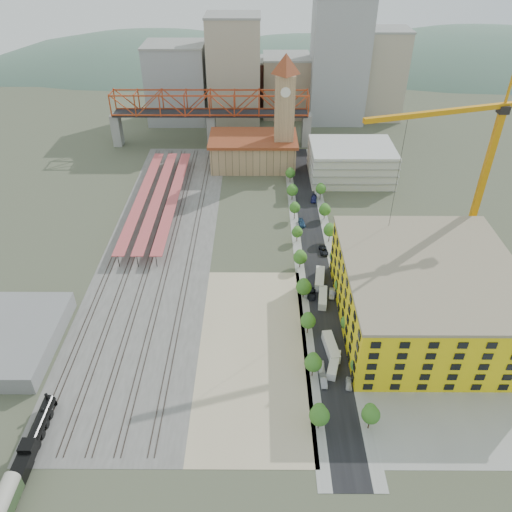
{
  "coord_description": "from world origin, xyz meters",
  "views": [
    {
      "loc": [
        -2.86,
        -123.26,
        93.92
      ],
      "look_at": [
        -3.38,
        -3.14,
        10.0
      ],
      "focal_mm": 35.0,
      "sensor_mm": 36.0,
      "label": 1
    }
  ],
  "objects_px": {
    "site_trailer_d": "(320,279)",
    "locomotive": "(35,436)",
    "clock_tower": "(285,102)",
    "site_trailer_a": "(334,365)",
    "site_trailer_b": "(331,347)",
    "site_trailer_c": "(323,298)",
    "tower_crane": "(479,157)",
    "construction_building": "(426,294)",
    "car_0": "(322,367)"
  },
  "relations": [
    {
      "from": "tower_crane",
      "to": "site_trailer_d",
      "type": "bearing_deg",
      "value": -166.81
    },
    {
      "from": "site_trailer_b",
      "to": "car_0",
      "type": "bearing_deg",
      "value": -122.81
    },
    {
      "from": "clock_tower",
      "to": "site_trailer_d",
      "type": "distance_m",
      "value": 87.61
    },
    {
      "from": "construction_building",
      "to": "site_trailer_b",
      "type": "xyz_separation_m",
      "value": [
        -26.0,
        -11.57,
        -8.07
      ]
    },
    {
      "from": "tower_crane",
      "to": "site_trailer_b",
      "type": "height_order",
      "value": "tower_crane"
    },
    {
      "from": "clock_tower",
      "to": "construction_building",
      "type": "distance_m",
      "value": 107.36
    },
    {
      "from": "site_trailer_b",
      "to": "site_trailer_c",
      "type": "height_order",
      "value": "site_trailer_b"
    },
    {
      "from": "construction_building",
      "to": "site_trailer_c",
      "type": "xyz_separation_m",
      "value": [
        -26.0,
        8.29,
        -8.2
      ]
    },
    {
      "from": "locomotive",
      "to": "site_trailer_b",
      "type": "xyz_separation_m",
      "value": [
        66.0,
        27.25,
        -0.76
      ]
    },
    {
      "from": "tower_crane",
      "to": "site_trailer_c",
      "type": "distance_m",
      "value": 58.93
    },
    {
      "from": "tower_crane",
      "to": "site_trailer_b",
      "type": "distance_m",
      "value": 67.9
    },
    {
      "from": "clock_tower",
      "to": "car_0",
      "type": "height_order",
      "value": "clock_tower"
    },
    {
      "from": "tower_crane",
      "to": "site_trailer_a",
      "type": "height_order",
      "value": "tower_crane"
    },
    {
      "from": "locomotive",
      "to": "site_trailer_c",
      "type": "height_order",
      "value": "locomotive"
    },
    {
      "from": "site_trailer_a",
      "to": "car_0",
      "type": "distance_m",
      "value": 3.06
    },
    {
      "from": "site_trailer_b",
      "to": "site_trailer_d",
      "type": "distance_m",
      "value": 28.72
    },
    {
      "from": "site_trailer_d",
      "to": "car_0",
      "type": "bearing_deg",
      "value": -86.47
    },
    {
      "from": "tower_crane",
      "to": "construction_building",
      "type": "bearing_deg",
      "value": -121.91
    },
    {
      "from": "site_trailer_b",
      "to": "site_trailer_a",
      "type": "bearing_deg",
      "value": -97.5
    },
    {
      "from": "clock_tower",
      "to": "locomotive",
      "type": "relative_size",
      "value": 2.31
    },
    {
      "from": "site_trailer_c",
      "to": "site_trailer_d",
      "type": "bearing_deg",
      "value": 97.46
    },
    {
      "from": "construction_building",
      "to": "site_trailer_a",
      "type": "height_order",
      "value": "construction_building"
    },
    {
      "from": "site_trailer_c",
      "to": "car_0",
      "type": "height_order",
      "value": "site_trailer_c"
    },
    {
      "from": "site_trailer_d",
      "to": "locomotive",
      "type": "bearing_deg",
      "value": -131.28
    },
    {
      "from": "site_trailer_c",
      "to": "construction_building",
      "type": "bearing_deg",
      "value": -10.23
    },
    {
      "from": "site_trailer_d",
      "to": "car_0",
      "type": "relative_size",
      "value": 2.39
    },
    {
      "from": "tower_crane",
      "to": "site_trailer_c",
      "type": "bearing_deg",
      "value": -156.22
    },
    {
      "from": "locomotive",
      "to": "site_trailer_b",
      "type": "height_order",
      "value": "locomotive"
    },
    {
      "from": "locomotive",
      "to": "site_trailer_a",
      "type": "relative_size",
      "value": 2.61
    },
    {
      "from": "clock_tower",
      "to": "site_trailer_a",
      "type": "distance_m",
      "value": 120.98
    },
    {
      "from": "construction_building",
      "to": "clock_tower",
      "type": "bearing_deg",
      "value": 108.78
    },
    {
      "from": "site_trailer_d",
      "to": "site_trailer_c",
      "type": "bearing_deg",
      "value": -81.58
    },
    {
      "from": "construction_building",
      "to": "locomotive",
      "type": "height_order",
      "value": "construction_building"
    },
    {
      "from": "locomotive",
      "to": "site_trailer_c",
      "type": "distance_m",
      "value": 81.1
    },
    {
      "from": "tower_crane",
      "to": "site_trailer_a",
      "type": "bearing_deg",
      "value": -133.82
    },
    {
      "from": "clock_tower",
      "to": "site_trailer_b",
      "type": "xyz_separation_m",
      "value": [
        8.0,
        -111.56,
        -27.36
      ]
    },
    {
      "from": "tower_crane",
      "to": "locomotive",
      "type": "bearing_deg",
      "value": -148.78
    },
    {
      "from": "locomotive",
      "to": "site_trailer_c",
      "type": "bearing_deg",
      "value": 35.52
    },
    {
      "from": "clock_tower",
      "to": "car_0",
      "type": "bearing_deg",
      "value": -87.57
    },
    {
      "from": "site_trailer_b",
      "to": "site_trailer_d",
      "type": "xyz_separation_m",
      "value": [
        0.0,
        28.72,
        0.03
      ]
    },
    {
      "from": "site_trailer_b",
      "to": "site_trailer_c",
      "type": "xyz_separation_m",
      "value": [
        0.0,
        19.86,
        -0.13
      ]
    },
    {
      "from": "tower_crane",
      "to": "site_trailer_a",
      "type": "xyz_separation_m",
      "value": [
        -42.95,
        -44.75,
        -35.68
      ]
    },
    {
      "from": "locomotive",
      "to": "site_trailer_d",
      "type": "xyz_separation_m",
      "value": [
        66.0,
        55.97,
        -0.73
      ]
    },
    {
      "from": "construction_building",
      "to": "site_trailer_b",
      "type": "bearing_deg",
      "value": -156.01
    },
    {
      "from": "tower_crane",
      "to": "site_trailer_d",
      "type": "xyz_separation_m",
      "value": [
        -42.95,
        -10.07,
        -35.49
      ]
    },
    {
      "from": "tower_crane",
      "to": "car_0",
      "type": "distance_m",
      "value": 73.85
    },
    {
      "from": "site_trailer_d",
      "to": "tower_crane",
      "type": "bearing_deg",
      "value": 21.61
    },
    {
      "from": "clock_tower",
      "to": "site_trailer_a",
      "type": "xyz_separation_m",
      "value": [
        8.0,
        -117.53,
        -27.52
      ]
    },
    {
      "from": "clock_tower",
      "to": "site_trailer_b",
      "type": "height_order",
      "value": "clock_tower"
    },
    {
      "from": "clock_tower",
      "to": "site_trailer_d",
      "type": "xyz_separation_m",
      "value": [
        8.0,
        -82.85,
        -27.33
      ]
    }
  ]
}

